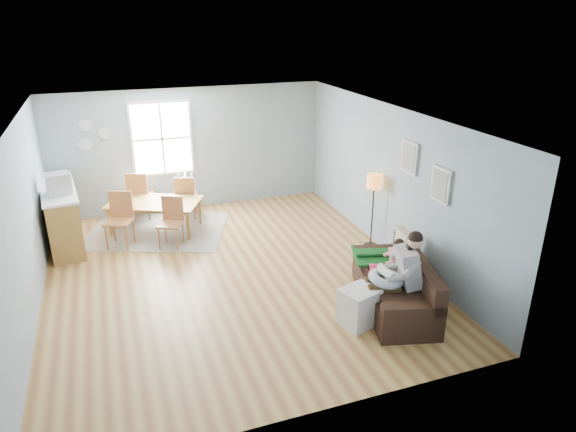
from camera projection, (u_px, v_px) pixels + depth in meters
name	position (u px, v px, depth m)	size (l,w,h in m)	color
room	(225.00, 135.00, 7.91)	(8.40, 9.40, 3.90)	#915E33
window	(162.00, 139.00, 11.03)	(1.32, 0.08, 1.62)	silver
pictures	(424.00, 171.00, 8.14)	(0.05, 1.34, 0.74)	silver
wall_plates	(92.00, 135.00, 10.53)	(0.67, 0.02, 0.66)	#A4B5C5
sofa	(398.00, 288.00, 7.79)	(1.37, 2.18, 0.82)	black
green_throw	(383.00, 255.00, 8.32)	(0.93, 0.73, 0.04)	#135422
beige_pillow	(404.00, 246.00, 8.13)	(0.14, 0.50, 0.50)	tan
father	(397.00, 273.00, 7.35)	(1.03, 0.62, 1.36)	gray
nursing_pillow	(386.00, 278.00, 7.38)	(0.51, 0.51, 0.14)	#A4B7CD
infant	(385.00, 272.00, 7.37)	(0.16, 0.38, 0.14)	white
toddler	(392.00, 259.00, 7.81)	(0.56, 0.41, 0.83)	silver
floor_lamp	(374.00, 187.00, 9.43)	(0.29, 0.29, 1.43)	black
storage_cube	(358.00, 307.00, 7.33)	(0.61, 0.57, 0.55)	white
rug	(157.00, 230.00, 10.55)	(2.71, 2.06, 0.01)	gray
dining_table	(156.00, 217.00, 10.44)	(1.79, 1.00, 0.63)	olive
chair_sw	(120.00, 215.00, 9.72)	(0.62, 0.62, 1.05)	brown
chair_se	(171.00, 218.00, 9.72)	(0.59, 0.59, 0.96)	brown
chair_nw	(139.00, 192.00, 10.95)	(0.62, 0.62, 1.06)	brown
chair_ne	(185.00, 195.00, 10.96)	(0.54, 0.54, 0.97)	brown
counter	(62.00, 215.00, 9.79)	(0.80, 2.09, 1.14)	olive
monitor	(58.00, 184.00, 9.19)	(0.47, 0.45, 0.38)	#BABABF
baby_swing	(186.00, 197.00, 11.30)	(1.04, 1.05, 0.88)	#BABABF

